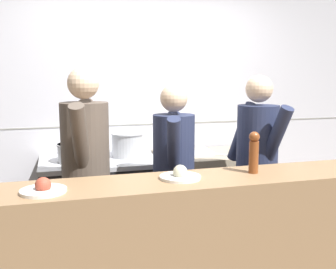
# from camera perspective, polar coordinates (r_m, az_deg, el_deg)

# --- Properties ---
(wall_back_tiled) EXTENTS (8.00, 0.06, 2.60)m
(wall_back_tiled) POSITION_cam_1_polar(r_m,az_deg,el_deg) (4.08, -3.05, 3.65)
(wall_back_tiled) COLOR silver
(wall_back_tiled) RESTS_ON ground_plane
(oven_range) EXTENTS (1.06, 0.71, 0.89)m
(oven_range) POSITION_cam_1_polar(r_m,az_deg,el_deg) (3.78, -9.79, -10.15)
(oven_range) COLOR #232326
(oven_range) RESTS_ON ground_plane
(prep_counter) EXTENTS (1.07, 0.65, 0.88)m
(prep_counter) POSITION_cam_1_polar(r_m,az_deg,el_deg) (4.04, 6.21, -8.91)
(prep_counter) COLOR gray
(prep_counter) RESTS_ON ground_plane
(pass_counter) EXTENTS (2.98, 0.45, 1.03)m
(pass_counter) POSITION_cam_1_polar(r_m,az_deg,el_deg) (2.63, 6.52, -17.17)
(pass_counter) COLOR #93704C
(pass_counter) RESTS_ON ground_plane
(stock_pot) EXTENTS (0.35, 0.35, 0.16)m
(stock_pot) POSITION_cam_1_polar(r_m,az_deg,el_deg) (3.59, -13.16, -2.47)
(stock_pot) COLOR #B7BABF
(stock_pot) RESTS_ON oven_range
(sauce_pot) EXTENTS (0.31, 0.31, 0.23)m
(sauce_pot) POSITION_cam_1_polar(r_m,az_deg,el_deg) (3.72, -5.90, -1.41)
(sauce_pot) COLOR #B7BABF
(sauce_pot) RESTS_ON oven_range
(mixing_bowl_steel) EXTENTS (0.29, 0.29, 0.09)m
(mixing_bowl_steel) POSITION_cam_1_polar(r_m,az_deg,el_deg) (3.89, 4.97, -2.14)
(mixing_bowl_steel) COLOR #B7BABF
(mixing_bowl_steel) RESTS_ON prep_counter
(chefs_knife) EXTENTS (0.33, 0.22, 0.02)m
(chefs_knife) POSITION_cam_1_polar(r_m,az_deg,el_deg) (3.85, 6.69, -2.85)
(chefs_knife) COLOR #B7BABF
(chefs_knife) RESTS_ON prep_counter
(plated_dish_main) EXTENTS (0.25, 0.25, 0.09)m
(plated_dish_main) POSITION_cam_1_polar(r_m,az_deg,el_deg) (2.22, -17.65, -7.50)
(plated_dish_main) COLOR white
(plated_dish_main) RESTS_ON pass_counter
(plated_dish_appetiser) EXTENTS (0.25, 0.25, 0.09)m
(plated_dish_appetiser) POSITION_cam_1_polar(r_m,az_deg,el_deg) (2.40, 1.78, -5.93)
(plated_dish_appetiser) COLOR white
(plated_dish_appetiser) RESTS_ON pass_counter
(pepper_mill) EXTENTS (0.07, 0.07, 0.27)m
(pepper_mill) POSITION_cam_1_polar(r_m,az_deg,el_deg) (2.56, 12.35, -2.41)
(pepper_mill) COLOR brown
(pepper_mill) RESTS_ON pass_counter
(chef_head_cook) EXTENTS (0.41, 0.75, 1.71)m
(chef_head_cook) POSITION_cam_1_polar(r_m,az_deg,el_deg) (2.95, -11.80, -5.34)
(chef_head_cook) COLOR black
(chef_head_cook) RESTS_ON ground_plane
(chef_sous) EXTENTS (0.40, 0.69, 1.58)m
(chef_sous) POSITION_cam_1_polar(r_m,az_deg,el_deg) (3.08, 0.83, -5.88)
(chef_sous) COLOR black
(chef_sous) RESTS_ON ground_plane
(chef_line) EXTENTS (0.40, 0.72, 1.65)m
(chef_line) POSITION_cam_1_polar(r_m,az_deg,el_deg) (3.33, 12.73, -4.33)
(chef_line) COLOR black
(chef_line) RESTS_ON ground_plane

